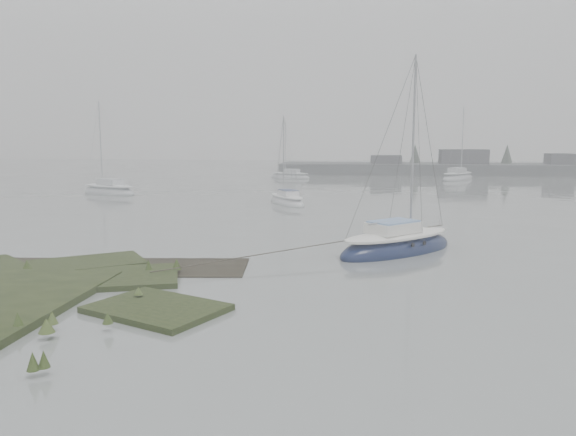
{
  "coord_description": "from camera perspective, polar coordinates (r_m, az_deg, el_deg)",
  "views": [
    {
      "loc": [
        5.85,
        -14.91,
        4.73
      ],
      "look_at": [
        3.43,
        5.53,
        1.8
      ],
      "focal_mm": 35.0,
      "sensor_mm": 36.0,
      "label": 1
    }
  ],
  "objects": [
    {
      "name": "sailboat_far_a",
      "position": [
        50.41,
        -17.74,
        2.63
      ],
      "size": [
        6.25,
        4.42,
        8.47
      ],
      "rotation": [
        0.0,
        0.0,
        1.11
      ],
      "color": "#A0A4A9",
      "rests_on": "ground"
    },
    {
      "name": "sailboat_main",
      "position": [
        23.9,
        11.01,
        -2.8
      ],
      "size": [
        5.91,
        5.75,
        8.76
      ],
      "rotation": [
        0.0,
        0.0,
        -0.81
      ],
      "color": "#0E1736",
      "rests_on": "ground"
    },
    {
      "name": "sailboat_far_b",
      "position": [
        67.71,
        16.86,
        3.98
      ],
      "size": [
        5.34,
        6.33,
        8.89
      ],
      "rotation": [
        0.0,
        0.0,
        -0.62
      ],
      "color": "#AEB1B8",
      "rests_on": "ground"
    },
    {
      "name": "sailboat_far_c",
      "position": [
        66.87,
        0.22,
        4.24
      ],
      "size": [
        5.36,
        3.44,
        7.2
      ],
      "rotation": [
        0.0,
        0.0,
        1.19
      ],
      "color": "silver",
      "rests_on": "ground"
    },
    {
      "name": "ground",
      "position": [
        45.54,
        -0.67,
        2.14
      ],
      "size": [
        160.0,
        160.0,
        0.0
      ],
      "primitive_type": "plane",
      "color": "slate",
      "rests_on": "ground"
    },
    {
      "name": "far_shoreline",
      "position": [
        79.72,
        22.08,
        4.72
      ],
      "size": [
        60.0,
        8.0,
        4.15
      ],
      "color": "#4C4F51",
      "rests_on": "ground"
    },
    {
      "name": "sailboat_white",
      "position": [
        40.63,
        -0.11,
        1.72
      ],
      "size": [
        3.84,
        5.0,
        6.86
      ],
      "rotation": [
        0.0,
        0.0,
        0.53
      ],
      "color": "silver",
      "rests_on": "ground"
    }
  ]
}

